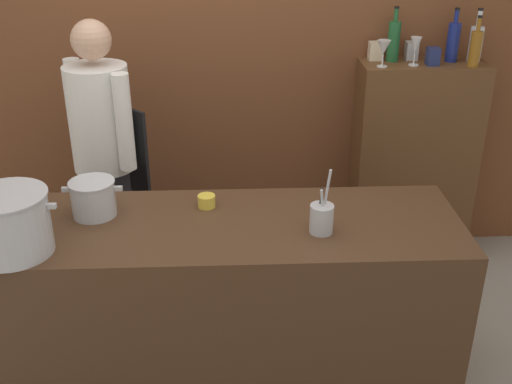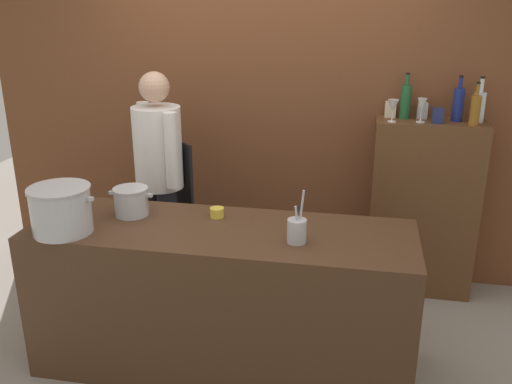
# 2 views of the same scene
# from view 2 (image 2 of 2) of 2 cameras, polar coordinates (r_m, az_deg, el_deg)

# --- Properties ---
(ground_plane) EXTENTS (8.00, 8.00, 0.00)m
(ground_plane) POSITION_cam_2_polar(r_m,az_deg,el_deg) (3.62, -3.35, -16.96)
(ground_plane) COLOR gray
(brick_back_panel) EXTENTS (4.40, 0.10, 3.00)m
(brick_back_panel) POSITION_cam_2_polar(r_m,az_deg,el_deg) (4.32, 0.84, 10.94)
(brick_back_panel) COLOR brown
(brick_back_panel) RESTS_ON ground_plane
(prep_counter) EXTENTS (2.20, 0.70, 0.90)m
(prep_counter) POSITION_cam_2_polar(r_m,az_deg,el_deg) (3.37, -3.50, -10.81)
(prep_counter) COLOR #472D1C
(prep_counter) RESTS_ON ground_plane
(bar_cabinet) EXTENTS (0.76, 0.32, 1.31)m
(bar_cabinet) POSITION_cam_2_polar(r_m,az_deg,el_deg) (4.30, 16.65, -1.62)
(bar_cabinet) COLOR brown
(bar_cabinet) RESTS_ON ground_plane
(chef) EXTENTS (0.44, 0.44, 1.66)m
(chef) POSITION_cam_2_polar(r_m,az_deg,el_deg) (4.04, -9.79, 2.23)
(chef) COLOR black
(chef) RESTS_ON ground_plane
(stockpot_large) EXTENTS (0.40, 0.34, 0.26)m
(stockpot_large) POSITION_cam_2_polar(r_m,az_deg,el_deg) (3.25, -19.28, -1.74)
(stockpot_large) COLOR #B7BABF
(stockpot_large) RESTS_ON prep_counter
(stockpot_small) EXTENTS (0.27, 0.21, 0.17)m
(stockpot_small) POSITION_cam_2_polar(r_m,az_deg,el_deg) (3.41, -12.63, -0.94)
(stockpot_small) COLOR #B7BABF
(stockpot_small) RESTS_ON prep_counter
(utensil_crock) EXTENTS (0.10, 0.10, 0.29)m
(utensil_crock) POSITION_cam_2_polar(r_m,az_deg,el_deg) (2.97, 4.20, -3.92)
(utensil_crock) COLOR #B7BABF
(utensil_crock) RESTS_ON prep_counter
(butter_jar) EXTENTS (0.08, 0.08, 0.06)m
(butter_jar) POSITION_cam_2_polar(r_m,az_deg,el_deg) (3.32, -4.00, -2.10)
(butter_jar) COLOR yellow
(butter_jar) RESTS_ON prep_counter
(wine_bottle_amber) EXTENTS (0.07, 0.07, 0.29)m
(wine_bottle_amber) POSITION_cam_2_polar(r_m,az_deg,el_deg) (4.04, 21.48, 7.85)
(wine_bottle_amber) COLOR #8C5919
(wine_bottle_amber) RESTS_ON bar_cabinet
(wine_bottle_clear) EXTENTS (0.08, 0.08, 0.31)m
(wine_bottle_clear) POSITION_cam_2_polar(r_m,az_deg,el_deg) (4.16, 21.82, 8.16)
(wine_bottle_clear) COLOR silver
(wine_bottle_clear) RESTS_ON bar_cabinet
(wine_bottle_cobalt) EXTENTS (0.07, 0.07, 0.32)m
(wine_bottle_cobalt) POSITION_cam_2_polar(r_m,az_deg,el_deg) (4.14, 19.95, 8.46)
(wine_bottle_cobalt) COLOR navy
(wine_bottle_cobalt) RESTS_ON bar_cabinet
(wine_bottle_green) EXTENTS (0.07, 0.07, 0.32)m
(wine_bottle_green) POSITION_cam_2_polar(r_m,az_deg,el_deg) (4.12, 15.02, 8.97)
(wine_bottle_green) COLOR #1E592D
(wine_bottle_green) RESTS_ON bar_cabinet
(wine_glass_wide) EXTENTS (0.08, 0.08, 0.16)m
(wine_glass_wide) POSITION_cam_2_polar(r_m,az_deg,el_deg) (3.99, 13.82, 8.49)
(wine_glass_wide) COLOR silver
(wine_glass_wide) RESTS_ON bar_cabinet
(wine_glass_short) EXTENTS (0.07, 0.07, 0.17)m
(wine_glass_short) POSITION_cam_2_polar(r_m,az_deg,el_deg) (4.03, 16.58, 8.41)
(wine_glass_short) COLOR silver
(wine_glass_short) RESTS_ON bar_cabinet
(spice_tin_silver) EXTENTS (0.07, 0.07, 0.11)m
(spice_tin_silver) POSITION_cam_2_polar(r_m,az_deg,el_deg) (4.17, 16.61, 7.97)
(spice_tin_silver) COLOR #B2B2B7
(spice_tin_silver) RESTS_ON bar_cabinet
(spice_tin_navy) EXTENTS (0.07, 0.07, 0.10)m
(spice_tin_navy) POSITION_cam_2_polar(r_m,az_deg,el_deg) (4.05, 18.07, 7.45)
(spice_tin_navy) COLOR navy
(spice_tin_navy) RESTS_ON bar_cabinet
(spice_tin_cream) EXTENTS (0.08, 0.08, 0.11)m
(spice_tin_cream) POSITION_cam_2_polar(r_m,az_deg,el_deg) (4.16, 13.56, 8.20)
(spice_tin_cream) COLOR beige
(spice_tin_cream) RESTS_ON bar_cabinet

